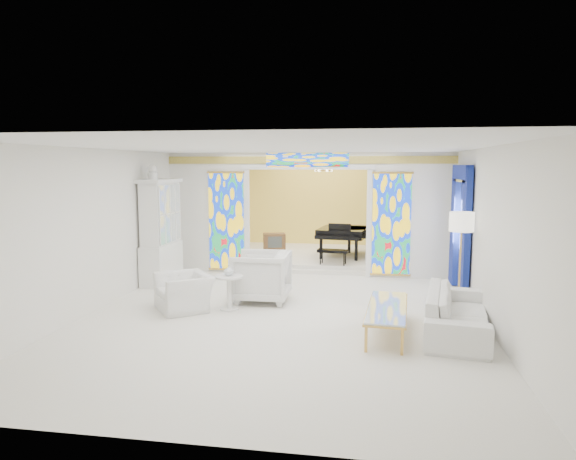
% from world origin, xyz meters
% --- Properties ---
extents(floor, '(12.00, 12.00, 0.00)m').
position_xyz_m(floor, '(0.00, 0.00, 0.00)').
color(floor, silver).
rests_on(floor, ground).
extents(ceiling, '(7.00, 12.00, 0.02)m').
position_xyz_m(ceiling, '(0.00, 0.00, 3.00)').
color(ceiling, white).
rests_on(ceiling, wall_back).
extents(wall_back, '(7.00, 0.02, 3.00)m').
position_xyz_m(wall_back, '(0.00, 6.00, 1.50)').
color(wall_back, white).
rests_on(wall_back, floor).
extents(wall_front, '(7.00, 0.02, 3.00)m').
position_xyz_m(wall_front, '(0.00, -6.00, 1.50)').
color(wall_front, white).
rests_on(wall_front, floor).
extents(wall_left, '(0.02, 12.00, 3.00)m').
position_xyz_m(wall_left, '(-3.50, 0.00, 1.50)').
color(wall_left, white).
rests_on(wall_left, floor).
extents(wall_right, '(0.02, 12.00, 3.00)m').
position_xyz_m(wall_right, '(3.50, 0.00, 1.50)').
color(wall_right, white).
rests_on(wall_right, floor).
extents(partition_wall, '(7.00, 0.22, 3.00)m').
position_xyz_m(partition_wall, '(0.00, 2.00, 1.65)').
color(partition_wall, white).
rests_on(partition_wall, floor).
extents(stained_glass_left, '(0.90, 0.04, 2.40)m').
position_xyz_m(stained_glass_left, '(-2.03, 1.89, 1.30)').
color(stained_glass_left, gold).
rests_on(stained_glass_left, partition_wall).
extents(stained_glass_right, '(0.90, 0.04, 2.40)m').
position_xyz_m(stained_glass_right, '(2.03, 1.89, 1.30)').
color(stained_glass_right, gold).
rests_on(stained_glass_right, partition_wall).
extents(stained_glass_transom, '(2.00, 0.04, 0.34)m').
position_xyz_m(stained_glass_transom, '(0.00, 1.89, 2.82)').
color(stained_glass_transom, gold).
rests_on(stained_glass_transom, partition_wall).
extents(alcove_platform, '(6.80, 3.80, 0.18)m').
position_xyz_m(alcove_platform, '(0.00, 4.10, 0.09)').
color(alcove_platform, silver).
rests_on(alcove_platform, floor).
extents(gold_curtain_back, '(6.70, 0.10, 2.90)m').
position_xyz_m(gold_curtain_back, '(0.00, 5.88, 1.50)').
color(gold_curtain_back, '#F0CE53').
rests_on(gold_curtain_back, wall_back).
extents(chandelier, '(0.48, 0.48, 0.30)m').
position_xyz_m(chandelier, '(0.20, 4.00, 2.55)').
color(chandelier, gold).
rests_on(chandelier, ceiling).
extents(blue_drapes, '(0.14, 1.85, 2.65)m').
position_xyz_m(blue_drapes, '(3.40, 0.70, 1.58)').
color(blue_drapes, navy).
rests_on(blue_drapes, wall_right).
extents(china_cabinet, '(0.56, 1.46, 2.72)m').
position_xyz_m(china_cabinet, '(-3.22, 0.60, 1.17)').
color(china_cabinet, white).
rests_on(china_cabinet, floor).
extents(armchair_left, '(1.34, 1.37, 0.67)m').
position_xyz_m(armchair_left, '(-1.89, -1.52, 0.33)').
color(armchair_left, white).
rests_on(armchair_left, floor).
extents(armchair_right, '(1.11, 1.08, 1.00)m').
position_xyz_m(armchair_right, '(-0.59, -0.69, 0.50)').
color(armchair_right, white).
rests_on(armchair_right, floor).
extents(sofa, '(1.29, 2.51, 0.70)m').
position_xyz_m(sofa, '(2.95, -2.12, 0.35)').
color(sofa, silver).
rests_on(sofa, floor).
extents(side_table, '(0.68, 0.68, 0.65)m').
position_xyz_m(side_table, '(-1.05, -1.40, 0.43)').
color(side_table, white).
rests_on(side_table, floor).
extents(vase, '(0.21, 0.21, 0.20)m').
position_xyz_m(vase, '(-1.05, -1.40, 0.75)').
color(vase, white).
rests_on(vase, side_table).
extents(coffee_table, '(0.76, 2.04, 0.45)m').
position_xyz_m(coffee_table, '(1.83, -2.31, 0.41)').
color(coffee_table, silver).
rests_on(coffee_table, floor).
extents(floor_lamp, '(0.49, 0.49, 1.84)m').
position_xyz_m(floor_lamp, '(3.20, -0.68, 1.57)').
color(floor_lamp, gold).
rests_on(floor_lamp, floor).
extents(grand_piano, '(1.72, 2.47, 0.96)m').
position_xyz_m(grand_piano, '(0.91, 3.78, 0.83)').
color(grand_piano, black).
rests_on(grand_piano, alcove_platform).
extents(tv_console, '(0.67, 0.54, 0.68)m').
position_xyz_m(tv_console, '(-1.04, 3.07, 0.62)').
color(tv_console, brown).
rests_on(tv_console, alcove_platform).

